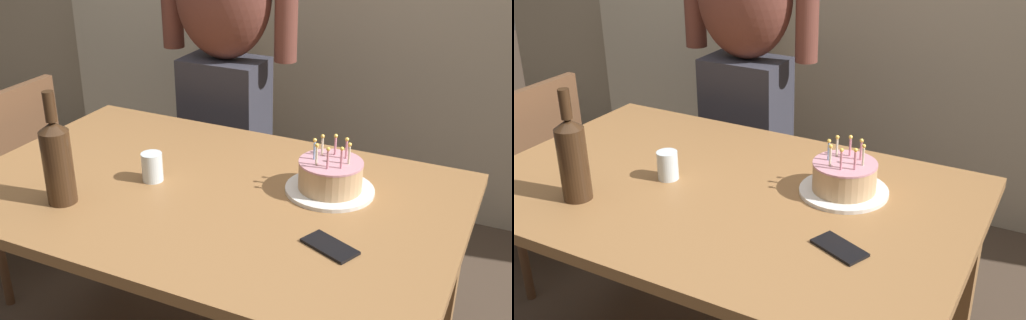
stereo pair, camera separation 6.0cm
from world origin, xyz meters
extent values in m
cube|color=olive|center=(0.00, 0.00, 0.72)|extent=(1.50, 0.96, 0.03)
cube|color=olive|center=(-0.68, 0.41, 0.35)|extent=(0.07, 0.07, 0.70)
cube|color=olive|center=(0.68, 0.41, 0.35)|extent=(0.07, 0.07, 0.70)
cylinder|color=white|center=(0.34, 0.15, 0.75)|extent=(0.27, 0.27, 0.01)
cylinder|color=tan|center=(0.34, 0.15, 0.79)|extent=(0.19, 0.19, 0.08)
cylinder|color=#D18E9E|center=(0.34, 0.15, 0.84)|extent=(0.19, 0.19, 0.01)
cylinder|color=pink|center=(0.34, 0.10, 0.87)|extent=(0.01, 0.01, 0.05)
sphere|color=#F9C64C|center=(0.34, 0.10, 0.90)|extent=(0.01, 0.01, 0.01)
cylinder|color=pink|center=(0.38, 0.12, 0.87)|extent=(0.01, 0.01, 0.05)
sphere|color=#F9C64C|center=(0.38, 0.12, 0.90)|extent=(0.01, 0.01, 0.01)
cylinder|color=beige|center=(0.39, 0.15, 0.87)|extent=(0.01, 0.01, 0.05)
sphere|color=#F9C64C|center=(0.39, 0.15, 0.90)|extent=(0.01, 0.01, 0.01)
cylinder|color=pink|center=(0.37, 0.19, 0.87)|extent=(0.01, 0.01, 0.05)
sphere|color=#F9C64C|center=(0.37, 0.19, 0.90)|extent=(0.01, 0.01, 0.01)
cylinder|color=pink|center=(0.33, 0.20, 0.87)|extent=(0.01, 0.01, 0.05)
sphere|color=#F9C64C|center=(0.33, 0.20, 0.90)|extent=(0.01, 0.01, 0.01)
cylinder|color=beige|center=(0.30, 0.18, 0.87)|extent=(0.01, 0.01, 0.05)
sphere|color=#F9C64C|center=(0.30, 0.18, 0.90)|extent=(0.01, 0.01, 0.01)
cylinder|color=#93B7DB|center=(0.28, 0.14, 0.87)|extent=(0.01, 0.01, 0.05)
sphere|color=#F9C64C|center=(0.28, 0.14, 0.90)|extent=(0.01, 0.01, 0.01)
cylinder|color=beige|center=(0.30, 0.11, 0.87)|extent=(0.01, 0.01, 0.05)
sphere|color=#F9C64C|center=(0.30, 0.11, 0.90)|extent=(0.01, 0.01, 0.01)
cylinder|color=silver|center=(-0.18, -0.02, 0.79)|extent=(0.07, 0.07, 0.09)
cylinder|color=#382314|center=(-0.34, -0.25, 0.85)|extent=(0.08, 0.08, 0.22)
cone|color=#382314|center=(-0.34, -0.25, 0.97)|extent=(0.08, 0.08, 0.03)
cylinder|color=#382314|center=(-0.34, -0.25, 1.03)|extent=(0.03, 0.03, 0.09)
cube|color=black|center=(0.44, -0.14, 0.74)|extent=(0.16, 0.12, 0.01)
cube|color=#33333D|center=(-0.34, 0.74, 0.46)|extent=(0.34, 0.23, 0.92)
cylinder|color=brown|center=(-0.08, 0.77, 1.15)|extent=(0.09, 0.09, 0.44)
cube|color=brown|center=(-1.14, 0.17, 0.46)|extent=(0.42, 0.42, 0.02)
cube|color=brown|center=(-0.95, 0.17, 0.67)|extent=(0.04, 0.40, 0.40)
cylinder|color=brown|center=(-1.32, 0.35, 0.23)|extent=(0.04, 0.04, 0.45)
cylinder|color=brown|center=(-0.96, 0.35, 0.23)|extent=(0.04, 0.04, 0.45)
cylinder|color=brown|center=(-0.96, -0.01, 0.23)|extent=(0.04, 0.04, 0.45)
cube|color=beige|center=(-1.08, 1.33, 0.56)|extent=(0.87, 0.30, 1.13)
camera|label=1|loc=(0.85, -1.42, 1.59)|focal=43.39mm
camera|label=2|loc=(0.91, -1.40, 1.59)|focal=43.39mm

